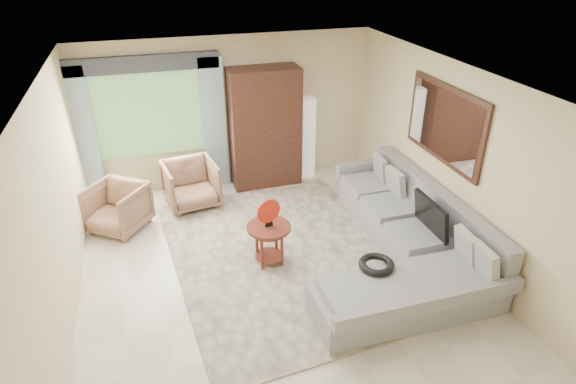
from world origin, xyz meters
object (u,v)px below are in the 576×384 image
object	(u,v)px
floor_lamp	(307,138)
potted_plant	(124,200)
coffee_table	(269,244)
sectional_sofa	(406,243)
armchair_left	(117,208)
armchair_right	(191,184)
armoire	(265,128)
tv_screen	(431,216)

from	to	relation	value
floor_lamp	potted_plant	bearing A→B (deg)	-170.91
coffee_table	potted_plant	bearing A→B (deg)	134.34
coffee_table	potted_plant	size ratio (longest dim) A/B	1.09
sectional_sofa	coffee_table	bearing A→B (deg)	164.63
armchair_left	floor_lamp	world-z (taller)	floor_lamp
armchair_right	armoire	distance (m)	1.60
armoire	potted_plant	bearing A→B (deg)	-169.38
sectional_sofa	armchair_right	size ratio (longest dim) A/B	4.14
sectional_sofa	armchair_left	xyz separation A→B (m)	(-3.79, 2.02, 0.08)
coffee_table	armchair_right	bearing A→B (deg)	112.46
sectional_sofa	armoire	world-z (taller)	armoire
armchair_left	armchair_right	xyz separation A→B (m)	(1.17, 0.43, 0.02)
sectional_sofa	potted_plant	world-z (taller)	sectional_sofa
armchair_left	potted_plant	size ratio (longest dim) A/B	1.46
armoire	floor_lamp	world-z (taller)	armoire
sectional_sofa	tv_screen	xyz separation A→B (m)	(0.27, -0.08, 0.44)
armchair_left	floor_lamp	size ratio (longest dim) A/B	0.53
armchair_left	armchair_right	distance (m)	1.25
tv_screen	armchair_left	distance (m)	4.58
coffee_table	floor_lamp	size ratio (longest dim) A/B	0.40
tv_screen	armoire	size ratio (longest dim) A/B	0.35
coffee_table	armchair_right	world-z (taller)	armchair_right
coffee_table	armchair_right	distance (m)	2.12
armchair_right	potted_plant	distance (m)	1.09
tv_screen	armoire	xyz separation A→B (m)	(-1.50, 2.97, 0.33)
tv_screen	armchair_left	bearing A→B (deg)	152.64
tv_screen	floor_lamp	size ratio (longest dim) A/B	0.49
armchair_left	potted_plant	distance (m)	0.43
armchair_right	sectional_sofa	bearing A→B (deg)	-52.11
sectional_sofa	armoire	bearing A→B (deg)	113.06
coffee_table	tv_screen	bearing A→B (deg)	-15.43
sectional_sofa	coffee_table	size ratio (longest dim) A/B	5.80
coffee_table	armchair_left	size ratio (longest dim) A/B	0.75
tv_screen	floor_lamp	bearing A→B (deg)	103.00
coffee_table	floor_lamp	world-z (taller)	floor_lamp
armoire	armchair_right	bearing A→B (deg)	-162.33
tv_screen	armchair_right	distance (m)	3.85
floor_lamp	armchair_right	bearing A→B (deg)	-167.08
armchair_left	coffee_table	bearing A→B (deg)	-0.03
floor_lamp	sectional_sofa	bearing A→B (deg)	-81.67
tv_screen	floor_lamp	world-z (taller)	floor_lamp
sectional_sofa	armchair_left	world-z (taller)	sectional_sofa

